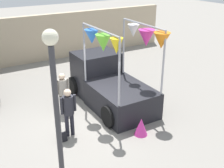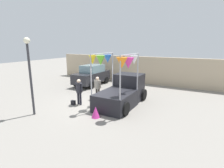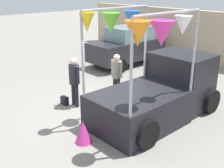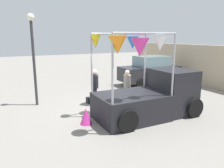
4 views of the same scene
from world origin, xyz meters
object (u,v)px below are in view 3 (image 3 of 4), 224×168
object	(u,v)px
vendor_truck	(161,88)
handbag	(65,101)
person_customer	(74,78)
folded_kite_bundle_magenta	(83,132)
parked_car	(128,46)
person_vendor	(117,72)

from	to	relation	value
vendor_truck	handbag	distance (m)	3.27
person_customer	folded_kite_bundle_magenta	xyz separation A→B (m)	(2.01, -1.18, -0.70)
parked_car	folded_kite_bundle_magenta	size ratio (longest dim) A/B	6.67
person_vendor	handbag	distance (m)	2.03
vendor_truck	person_vendor	world-z (taller)	vendor_truck
person_customer	folded_kite_bundle_magenta	world-z (taller)	person_customer
parked_car	person_customer	bearing A→B (deg)	-63.31
parked_car	person_customer	world-z (taller)	parked_car
person_vendor	parked_car	bearing A→B (deg)	129.88
vendor_truck	person_vendor	bearing A→B (deg)	-179.61
parked_car	person_vendor	xyz separation A→B (m)	(2.89, -3.47, 0.01)
vendor_truck	parked_car	distance (m)	5.93
vendor_truck	person_vendor	xyz separation A→B (m)	(-1.93, -0.01, 0.05)
person_customer	handbag	world-z (taller)	person_customer
person_customer	folded_kite_bundle_magenta	bearing A→B (deg)	-30.34
person_vendor	person_customer	bearing A→B (deg)	-104.96
person_vendor	handbag	bearing A→B (deg)	-113.84
folded_kite_bundle_magenta	handbag	bearing A→B (deg)	157.52
person_customer	person_vendor	bearing A→B (deg)	75.04
parked_car	vendor_truck	bearing A→B (deg)	-35.60
handbag	person_vendor	bearing A→B (deg)	66.16
vendor_truck	folded_kite_bundle_magenta	size ratio (longest dim) A/B	6.86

